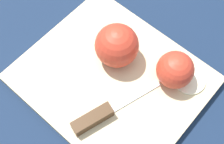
{
  "coord_description": "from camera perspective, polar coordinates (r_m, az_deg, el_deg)",
  "views": [
    {
      "loc": [
        0.14,
        -0.21,
        0.53
      ],
      "look_at": [
        0.0,
        0.0,
        0.04
      ],
      "focal_mm": 50.0,
      "sensor_mm": 36.0,
      "label": 1
    }
  ],
  "objects": [
    {
      "name": "apple_half_left",
      "position": [
        0.56,
        0.87,
        4.9
      ],
      "size": [
        0.08,
        0.08,
        0.08
      ],
      "rotation": [
        0.0,
        0.0,
        2.58
      ],
      "color": "red",
      "rests_on": "cutting_board"
    },
    {
      "name": "apple_slice",
      "position": [
        0.58,
        13.95,
        -1.38
      ],
      "size": [
        0.06,
        0.06,
        0.0
      ],
      "color": "beige",
      "rests_on": "cutting_board"
    },
    {
      "name": "apple_half_right",
      "position": [
        0.55,
        11.47,
        0.36
      ],
      "size": [
        0.07,
        0.07,
        0.07
      ],
      "rotation": [
        0.0,
        0.0,
        5.64
      ],
      "color": "red",
      "rests_on": "cutting_board"
    },
    {
      "name": "knife",
      "position": [
        0.53,
        -2.75,
        -8.14
      ],
      "size": [
        0.09,
        0.16,
        0.02
      ],
      "rotation": [
        0.0,
        0.0,
        1.12
      ],
      "color": "silver",
      "rests_on": "cutting_board"
    },
    {
      "name": "ground_plane",
      "position": [
        0.59,
        0.0,
        -1.71
      ],
      "size": [
        4.0,
        4.0,
        0.0
      ],
      "primitive_type": "plane",
      "color": "#14233D"
    },
    {
      "name": "cutting_board",
      "position": [
        0.58,
        0.0,
        -1.31
      ],
      "size": [
        0.36,
        0.32,
        0.02
      ],
      "color": "#D1B789",
      "rests_on": "ground_plane"
    }
  ]
}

